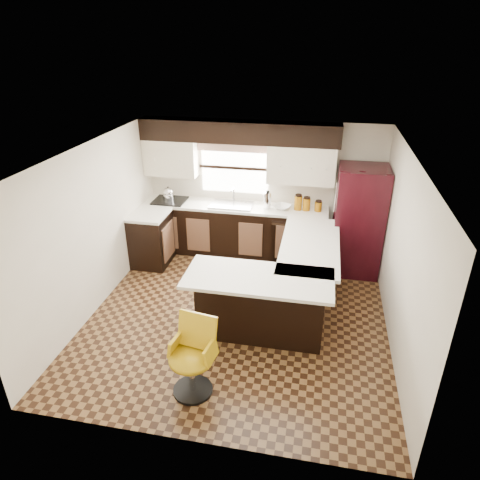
% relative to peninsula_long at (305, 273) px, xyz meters
% --- Properties ---
extents(floor, '(4.40, 4.40, 0.00)m').
position_rel_peninsula_long_xyz_m(floor, '(-0.90, -0.62, -0.45)').
color(floor, '#49301A').
rests_on(floor, ground).
extents(ceiling, '(4.40, 4.40, 0.00)m').
position_rel_peninsula_long_xyz_m(ceiling, '(-0.90, -0.62, 1.95)').
color(ceiling, silver).
rests_on(ceiling, wall_back).
extents(wall_back, '(4.40, 0.00, 4.40)m').
position_rel_peninsula_long_xyz_m(wall_back, '(-0.90, 1.58, 0.75)').
color(wall_back, beige).
rests_on(wall_back, floor).
extents(wall_front, '(4.40, 0.00, 4.40)m').
position_rel_peninsula_long_xyz_m(wall_front, '(-0.90, -2.83, 0.75)').
color(wall_front, beige).
rests_on(wall_front, floor).
extents(wall_left, '(0.00, 4.40, 4.40)m').
position_rel_peninsula_long_xyz_m(wall_left, '(-3.00, -0.62, 0.75)').
color(wall_left, beige).
rests_on(wall_left, floor).
extents(wall_right, '(0.00, 4.40, 4.40)m').
position_rel_peninsula_long_xyz_m(wall_right, '(1.20, -0.62, 0.75)').
color(wall_right, beige).
rests_on(wall_right, floor).
extents(base_cab_back, '(3.30, 0.60, 0.90)m').
position_rel_peninsula_long_xyz_m(base_cab_back, '(-1.35, 1.28, 0.00)').
color(base_cab_back, black).
rests_on(base_cab_back, floor).
extents(base_cab_left, '(0.60, 0.70, 0.90)m').
position_rel_peninsula_long_xyz_m(base_cab_left, '(-2.70, 0.62, 0.00)').
color(base_cab_left, black).
rests_on(base_cab_left, floor).
extents(counter_back, '(3.30, 0.60, 0.04)m').
position_rel_peninsula_long_xyz_m(counter_back, '(-1.35, 1.28, 0.47)').
color(counter_back, silver).
rests_on(counter_back, base_cab_back).
extents(counter_left, '(0.60, 0.70, 0.04)m').
position_rel_peninsula_long_xyz_m(counter_left, '(-2.70, 0.62, 0.47)').
color(counter_left, silver).
rests_on(counter_left, base_cab_left).
extents(soffit, '(3.40, 0.35, 0.36)m').
position_rel_peninsula_long_xyz_m(soffit, '(-1.30, 1.40, 1.77)').
color(soffit, black).
rests_on(soffit, wall_back).
extents(upper_cab_left, '(0.94, 0.35, 0.64)m').
position_rel_peninsula_long_xyz_m(upper_cab_left, '(-2.52, 1.40, 1.27)').
color(upper_cab_left, beige).
rests_on(upper_cab_left, wall_back).
extents(upper_cab_right, '(1.14, 0.35, 0.64)m').
position_rel_peninsula_long_xyz_m(upper_cab_right, '(-0.22, 1.40, 1.27)').
color(upper_cab_right, beige).
rests_on(upper_cab_right, wall_back).
extents(window_pane, '(1.20, 0.02, 0.90)m').
position_rel_peninsula_long_xyz_m(window_pane, '(-1.40, 1.56, 1.10)').
color(window_pane, white).
rests_on(window_pane, wall_back).
extents(valance, '(1.30, 0.06, 0.18)m').
position_rel_peninsula_long_xyz_m(valance, '(-1.40, 1.52, 1.49)').
color(valance, '#D19B93').
rests_on(valance, wall_back).
extents(sink, '(0.75, 0.45, 0.03)m').
position_rel_peninsula_long_xyz_m(sink, '(-1.40, 1.25, 0.51)').
color(sink, '#B2B2B7').
rests_on(sink, counter_back).
extents(dishwasher, '(0.58, 0.03, 0.78)m').
position_rel_peninsula_long_xyz_m(dishwasher, '(-0.35, 0.99, -0.02)').
color(dishwasher, black).
rests_on(dishwasher, floor).
extents(cooktop, '(0.58, 0.50, 0.02)m').
position_rel_peninsula_long_xyz_m(cooktop, '(-2.55, 1.25, 0.51)').
color(cooktop, black).
rests_on(cooktop, counter_back).
extents(peninsula_long, '(0.60, 1.95, 0.90)m').
position_rel_peninsula_long_xyz_m(peninsula_long, '(0.00, 0.00, 0.00)').
color(peninsula_long, black).
rests_on(peninsula_long, floor).
extents(peninsula_return, '(1.65, 0.60, 0.90)m').
position_rel_peninsula_long_xyz_m(peninsula_return, '(-0.53, -0.97, 0.00)').
color(peninsula_return, black).
rests_on(peninsula_return, floor).
extents(counter_pen_long, '(0.84, 1.95, 0.04)m').
position_rel_peninsula_long_xyz_m(counter_pen_long, '(0.05, 0.00, 0.47)').
color(counter_pen_long, silver).
rests_on(counter_pen_long, peninsula_long).
extents(counter_pen_return, '(1.89, 0.84, 0.04)m').
position_rel_peninsula_long_xyz_m(counter_pen_return, '(-0.55, -1.06, 0.47)').
color(counter_pen_return, silver).
rests_on(counter_pen_return, peninsula_return).
extents(refrigerator, '(0.78, 0.75, 1.83)m').
position_rel_peninsula_long_xyz_m(refrigerator, '(0.79, 1.07, 0.46)').
color(refrigerator, black).
rests_on(refrigerator, floor).
extents(bar_chair, '(0.57, 0.57, 0.94)m').
position_rel_peninsula_long_xyz_m(bar_chair, '(-1.12, -2.17, 0.02)').
color(bar_chair, '#BE950E').
rests_on(bar_chair, floor).
extents(kettle, '(0.19, 0.19, 0.25)m').
position_rel_peninsula_long_xyz_m(kettle, '(-2.57, 1.26, 0.65)').
color(kettle, silver).
rests_on(kettle, cooktop).
extents(percolator, '(0.13, 0.13, 0.29)m').
position_rel_peninsula_long_xyz_m(percolator, '(-0.76, 1.28, 0.64)').
color(percolator, silver).
rests_on(percolator, counter_back).
extents(mixing_bowl, '(0.38, 0.38, 0.07)m').
position_rel_peninsula_long_xyz_m(mixing_bowl, '(-0.50, 1.28, 0.53)').
color(mixing_bowl, white).
rests_on(mixing_bowl, counter_back).
extents(canister_large, '(0.13, 0.13, 0.25)m').
position_rel_peninsula_long_xyz_m(canister_large, '(-0.23, 1.30, 0.62)').
color(canister_large, '#905808').
rests_on(canister_large, counter_back).
extents(canister_med, '(0.13, 0.13, 0.21)m').
position_rel_peninsula_long_xyz_m(canister_med, '(-0.09, 1.30, 0.60)').
color(canister_med, '#905808').
rests_on(canister_med, counter_back).
extents(canister_small, '(0.12, 0.12, 0.17)m').
position_rel_peninsula_long_xyz_m(canister_small, '(0.12, 1.30, 0.58)').
color(canister_small, '#905808').
rests_on(canister_small, counter_back).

